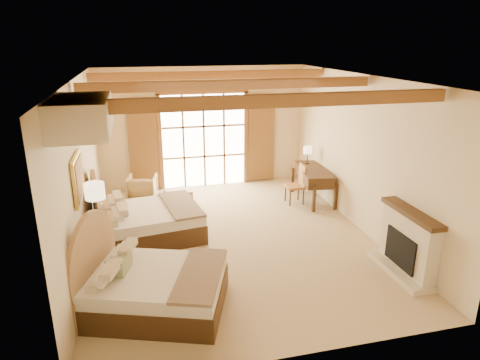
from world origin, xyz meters
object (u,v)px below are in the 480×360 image
object	(u,v)px
bed_far	(141,220)
nightstand	(102,269)
bed_near	(146,286)
armchair	(142,188)
desk	(313,183)

from	to	relation	value
bed_far	nightstand	world-z (taller)	bed_far
bed_near	bed_far	xyz separation A→B (m)	(-0.02, 2.48, 0.01)
nightstand	armchair	xyz separation A→B (m)	(0.74, 3.81, 0.04)
nightstand	desk	size ratio (longest dim) A/B	0.35
bed_near	nightstand	xyz separation A→B (m)	(-0.68, 0.88, -0.12)
nightstand	armchair	bearing A→B (deg)	83.98
nightstand	bed_far	bearing A→B (deg)	72.62
bed_far	armchair	world-z (taller)	bed_far
bed_near	bed_far	distance (m)	2.48
bed_near	armchair	world-z (taller)	bed_near
bed_far	desk	xyz separation A→B (m)	(4.22, 1.18, 0.04)
bed_near	armchair	size ratio (longest dim) A/B	3.48
armchair	bed_near	bearing A→B (deg)	100.33
bed_far	armchair	distance (m)	2.21
bed_near	desk	bearing A→B (deg)	60.26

